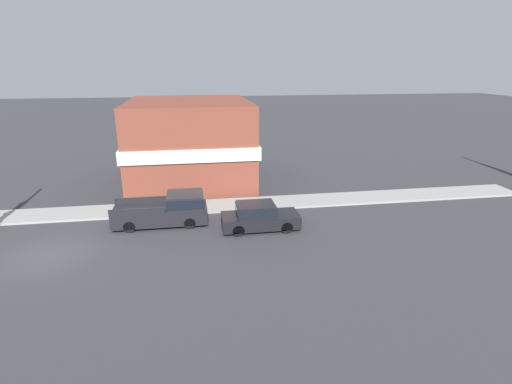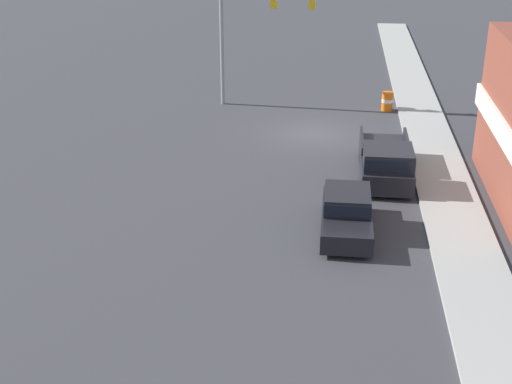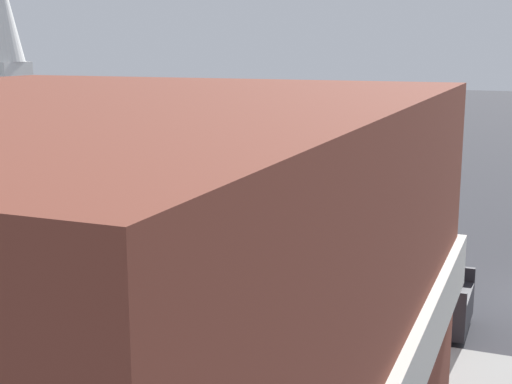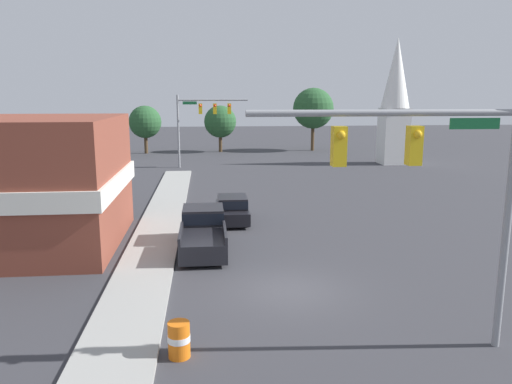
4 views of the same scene
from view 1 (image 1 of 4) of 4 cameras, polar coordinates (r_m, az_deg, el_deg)
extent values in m
plane|color=#38383D|center=(22.07, -27.66, -8.11)|extent=(200.00, 200.00, 0.00)
cube|color=#9E9E99|center=(27.09, -24.16, -2.81)|extent=(2.40, 60.00, 0.14)
cylinder|color=black|center=(23.46, 3.52, -3.61)|extent=(0.22, 0.66, 0.66)
cylinder|color=black|center=(22.05, 4.42, -5.07)|extent=(0.22, 0.66, 0.66)
cylinder|color=black|center=(23.04, -2.99, -4.01)|extent=(0.22, 0.66, 0.66)
cylinder|color=black|center=(21.61, -2.52, -5.53)|extent=(0.22, 0.66, 0.66)
cube|color=black|center=(22.42, 0.63, -4.05)|extent=(1.78, 4.31, 0.71)
cube|color=black|center=(22.14, -0.03, -2.47)|extent=(1.64, 2.07, 0.64)
cube|color=black|center=(22.14, -0.03, -2.47)|extent=(1.66, 2.15, 0.45)
cylinder|color=black|center=(24.62, -9.47, -2.78)|extent=(0.22, 0.66, 0.66)
cylinder|color=black|center=(22.88, -9.44, -4.41)|extent=(0.22, 0.66, 0.66)
cylinder|color=black|center=(24.88, -17.08, -3.13)|extent=(0.22, 0.66, 0.66)
cylinder|color=black|center=(23.15, -17.64, -4.76)|extent=(0.22, 0.66, 0.66)
cube|color=black|center=(23.73, -13.47, -3.13)|extent=(2.09, 5.32, 0.85)
cube|color=black|center=(23.38, -10.08, -1.10)|extent=(1.99, 2.02, 0.78)
cube|color=black|center=(23.38, -10.08, -1.10)|extent=(2.01, 2.10, 0.54)
cube|color=black|center=(24.57, -16.13, -1.13)|extent=(0.12, 3.00, 0.35)
cube|color=black|center=(22.73, -16.64, -2.72)|extent=(0.12, 3.00, 0.35)
cube|color=brown|center=(32.21, -9.37, 7.25)|extent=(10.79, 9.17, 6.23)
cube|color=silver|center=(32.23, -9.37, 7.14)|extent=(11.09, 9.47, 0.90)
camera|label=2|loc=(33.63, 46.88, 17.52)|focal=50.00mm
camera|label=3|loc=(39.59, -18.52, 13.95)|focal=50.00mm
camera|label=4|loc=(33.06, -58.28, 6.68)|focal=35.00mm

